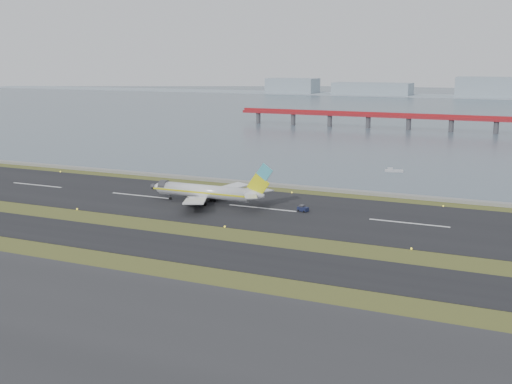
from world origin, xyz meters
TOP-DOWN VIEW (x-y plane):
  - ground at (0.00, 0.00)m, footprint 1000.00×1000.00m
  - apron_strip at (0.00, -55.00)m, footprint 1000.00×50.00m
  - taxiway_strip at (0.00, -12.00)m, footprint 1000.00×18.00m
  - runway_strip at (0.00, 30.00)m, footprint 1000.00×45.00m
  - seawall at (0.00, 60.00)m, footprint 1000.00×2.50m
  - bay_water at (0.00, 460.00)m, footprint 1400.00×800.00m
  - red_pier at (20.00, 250.00)m, footprint 260.00×5.00m
  - far_shoreline at (13.62, 620.00)m, footprint 1400.00×80.00m
  - airliner at (-16.20, 28.88)m, footprint 38.52×32.89m
  - pushback_tug at (11.56, 30.80)m, footprint 3.23×2.42m
  - workboat_near at (19.79, 103.32)m, footprint 6.71×3.51m

SIDE VIEW (x-z plane):
  - ground at x=0.00m, z-range 0.00..0.00m
  - bay_water at x=0.00m, z-range -0.65..0.65m
  - apron_strip at x=0.00m, z-range 0.00..0.10m
  - taxiway_strip at x=0.00m, z-range 0.00..0.10m
  - runway_strip at x=0.00m, z-range 0.00..0.10m
  - workboat_near at x=19.79m, z-range -0.29..1.27m
  - seawall at x=0.00m, z-range 0.00..1.00m
  - pushback_tug at x=11.56m, z-range -0.03..1.81m
  - airliner at x=-16.20m, z-range -2.94..9.86m
  - far_shoreline at x=13.62m, z-range -24.18..36.32m
  - red_pier at x=20.00m, z-range 2.18..12.38m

